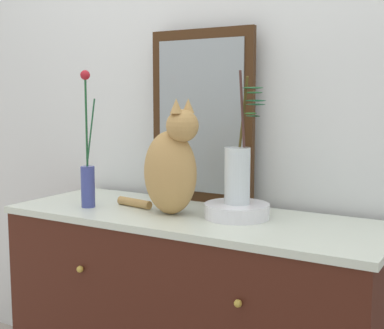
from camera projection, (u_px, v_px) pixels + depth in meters
The scene contains 7 objects.
wall_back at pixel (233, 84), 2.12m from camera, with size 4.40×0.08×2.60m, color silver.
sideboard at pixel (192, 324), 1.95m from camera, with size 1.39×0.52×0.83m.
mirror_leaning at pixel (201, 117), 2.10m from camera, with size 0.45×0.03×0.68m.
cat_sitting at pixel (171, 166), 1.88m from camera, with size 0.38×0.19×0.41m.
vase_slim_green at pixel (88, 173), 2.01m from camera, with size 0.07×0.05×0.52m.
bowl_porcelain at pixel (237, 211), 1.84m from camera, with size 0.23×0.23×0.05m, color white.
vase_glass_clear at pixel (238, 170), 1.83m from camera, with size 0.15×0.14×0.46m.
Camera 1 is at (0.95, -1.61, 1.25)m, focal length 49.68 mm.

